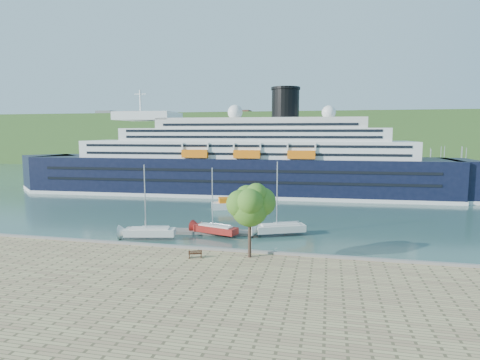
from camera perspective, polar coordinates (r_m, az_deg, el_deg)
The scene contains 11 objects.
ground at distance 52.31m, azimuth -10.51°, elevation -10.31°, with size 400.00×400.00×0.00m, color #2C4E47.
far_hillside at distance 191.97m, azimuth 6.70°, elevation 5.75°, with size 400.00×50.00×24.00m, color #375B24.
quay_coping at distance 51.81m, azimuth -10.63°, elevation -9.15°, with size 220.00×0.50×0.30m, color slate.
cruise_ship at distance 99.16m, azimuth -0.69°, elevation 5.48°, with size 116.00×16.89×26.05m, color black, non-canonical shape.
park_bench at distance 46.87m, azimuth -6.39°, elevation -10.33°, with size 1.61×0.66×1.03m, color #4A2615, non-canonical shape.
promenade_tree at distance 45.82m, azimuth 1.39°, elevation -5.33°, with size 5.62×5.62×9.31m, color #33651A, non-canonical shape.
floating_pontoon at distance 62.34m, azimuth -7.45°, elevation -7.25°, with size 19.96×2.44×0.44m, color slate, non-canonical shape.
sailboat_white_near at distance 58.45m, azimuth -12.80°, elevation -3.38°, with size 7.95×2.21×10.27m, color silver, non-canonical shape.
sailboat_red at distance 59.12m, azimuth -3.51°, elevation -3.39°, with size 7.50×2.08×9.68m, color maroon, non-canonical shape.
sailboat_white_far at distance 59.48m, azimuth 5.81°, elevation -2.94°, with size 8.15×2.26×10.53m, color silver, non-canonical shape.
tender_launch at distance 80.77m, azimuth -1.08°, elevation -3.30°, with size 8.28×2.83×2.29m, color orange, non-canonical shape.
Camera 1 is at (19.90, -45.91, 15.26)m, focal length 30.00 mm.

